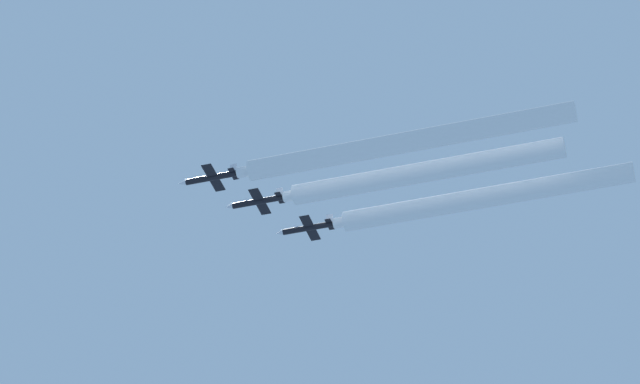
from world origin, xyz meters
The scene contains 6 objects.
jet_lead centered at (-7.90, 6.43, 157.98)m, with size 7.60×11.06×2.66m.
jet_second_echelon centered at (-0.25, 0.52, 157.12)m, with size 7.60×11.06×2.66m.
jet_third_echelon centered at (7.72, -6.24, 155.60)m, with size 7.60×11.06×2.66m.
smoke_trail_lead centered at (-7.90, -27.66, 157.96)m, with size 3.55×58.03×3.55m.
smoke_trail_second_echelon centered at (-0.25, -29.09, 157.09)m, with size 3.55×49.08×3.55m.
smoke_trail_third_echelon centered at (7.72, -37.63, 155.57)m, with size 3.55×52.63×3.55m.
Camera 1 is at (-195.71, -68.42, 1.71)m, focal length 83.35 mm.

